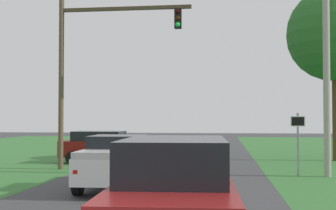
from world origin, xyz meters
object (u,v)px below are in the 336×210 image
keep_moving_sign (298,136)px  utility_pole_right (327,76)px  pickup_truck_lead (119,161)px  traffic_light (92,58)px  red_suv_near (175,199)px  oak_tree_right (335,34)px  crossing_suv_far (102,146)px

keep_moving_sign → utility_pole_right: bearing=-7.2°
pickup_truck_lead → traffic_light: 7.30m
red_suv_near → oak_tree_right: size_ratio=0.46×
traffic_light → utility_pole_right: bearing=-7.1°
traffic_light → keep_moving_sign: 9.94m
pickup_truck_lead → keep_moving_sign: 7.86m
pickup_truck_lead → crossing_suv_far: size_ratio=1.21×
pickup_truck_lead → utility_pole_right: bearing=27.2°
pickup_truck_lead → traffic_light: traffic_light is taller
red_suv_near → traffic_light: 14.61m
crossing_suv_far → traffic_light: bearing=-83.3°
red_suv_near → oak_tree_right: oak_tree_right is taller
utility_pole_right → red_suv_near: bearing=-113.4°
oak_tree_right → utility_pole_right: (-2.07, -7.20, -3.05)m
keep_moving_sign → crossing_suv_far: size_ratio=0.60×
oak_tree_right → pickup_truck_lead: bearing=-131.4°
keep_moving_sign → pickup_truck_lead: bearing=-148.0°
pickup_truck_lead → keep_moving_sign: size_ratio=2.02×
traffic_light → pickup_truck_lead: bearing=-64.2°
keep_moving_sign → crossing_suv_far: keep_moving_sign is taller
red_suv_near → crossing_suv_far: size_ratio=1.04×
traffic_light → crossing_suv_far: 5.35m
crossing_suv_far → red_suv_near: bearing=-70.6°
red_suv_near → utility_pole_right: size_ratio=0.55×
pickup_truck_lead → utility_pole_right: (7.79, 4.00, 3.20)m
crossing_suv_far → oak_tree_right: bearing=12.4°
traffic_light → keep_moving_sign: bearing=-7.1°
pickup_truck_lead → oak_tree_right: oak_tree_right is taller
oak_tree_right → utility_pole_right: bearing=-106.0°
keep_moving_sign → utility_pole_right: utility_pole_right is taller
oak_tree_right → crossing_suv_far: 14.52m
red_suv_near → crossing_suv_far: 17.03m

